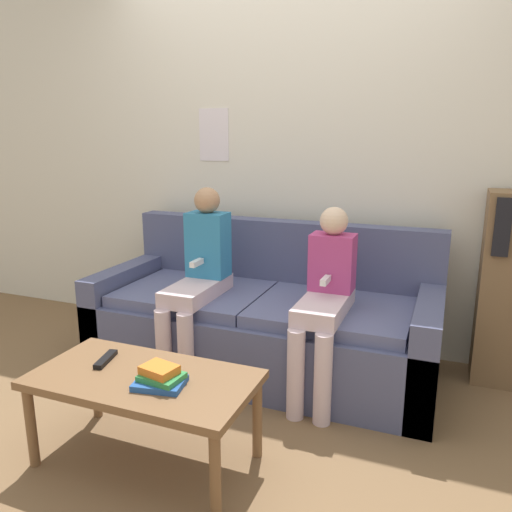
{
  "coord_description": "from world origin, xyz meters",
  "views": [
    {
      "loc": [
        1.02,
        -2.15,
        1.41
      ],
      "look_at": [
        0.0,
        0.41,
        0.74
      ],
      "focal_mm": 35.0,
      "sensor_mm": 36.0,
      "label": 1
    }
  ],
  "objects": [
    {
      "name": "couch",
      "position": [
        0.0,
        0.55,
        0.29
      ],
      "size": [
        2.05,
        0.86,
        0.87
      ],
      "color": "#4C5175",
      "rests_on": "ground_plane"
    },
    {
      "name": "tv_remote",
      "position": [
        -0.38,
        -0.47,
        0.42
      ],
      "size": [
        0.08,
        0.17,
        0.02
      ],
      "rotation": [
        0.0,
        0.0,
        0.22
      ],
      "color": "black",
      "rests_on": "coffee_table"
    },
    {
      "name": "wall_back",
      "position": [
        -0.0,
        1.07,
        1.3
      ],
      "size": [
        8.0,
        0.06,
        2.6
      ],
      "color": "silver",
      "rests_on": "ground_plane"
    },
    {
      "name": "book_stack",
      "position": [
        -0.03,
        -0.57,
        0.45
      ],
      "size": [
        0.22,
        0.18,
        0.08
      ],
      "color": "#23519E",
      "rests_on": "coffee_table"
    },
    {
      "name": "coffee_table",
      "position": [
        -0.15,
        -0.52,
        0.36
      ],
      "size": [
        0.96,
        0.5,
        0.41
      ],
      "color": "brown",
      "rests_on": "ground_plane"
    },
    {
      "name": "person_left",
      "position": [
        -0.34,
        0.35,
        0.61
      ],
      "size": [
        0.24,
        0.58,
        1.11
      ],
      "color": "silver",
      "rests_on": "ground_plane"
    },
    {
      "name": "person_right",
      "position": [
        0.43,
        0.34,
        0.58
      ],
      "size": [
        0.24,
        0.58,
        1.03
      ],
      "color": "silver",
      "rests_on": "ground_plane"
    },
    {
      "name": "ground_plane",
      "position": [
        0.0,
        0.0,
        0.0
      ],
      "size": [
        10.0,
        10.0,
        0.0
      ],
      "primitive_type": "plane",
      "color": "brown"
    }
  ]
}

